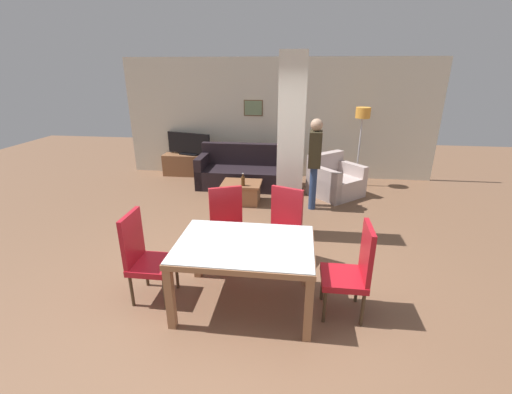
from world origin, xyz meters
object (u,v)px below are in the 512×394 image
object	(u,v)px
dining_chair_head_right	(353,269)
tv_screen	(189,144)
bottle	(243,181)
standing_person	(315,158)
dining_table	(245,256)
dining_chair_head_left	(144,255)
floor_lamp	(362,121)
tv_stand	(190,165)
dining_chair_far_right	(283,225)
armchair	(334,181)
sofa	(247,173)
coffee_table	(242,192)
dining_chair_far_left	(228,225)

from	to	relation	value
dining_chair_head_right	tv_screen	bearing A→B (deg)	34.53
bottle	standing_person	xyz separation A→B (m)	(1.30, 0.10, 0.45)
dining_chair_head_right	bottle	distance (m)	3.28
dining_table	dining_chair_head_left	size ratio (longest dim) A/B	1.41
floor_lamp	standing_person	xyz separation A→B (m)	(-1.01, -1.41, -0.48)
bottle	tv_stand	size ratio (longest dim) A/B	0.19
dining_chair_far_right	armchair	distance (m)	2.91
standing_person	tv_stand	bearing A→B (deg)	62.55
sofa	floor_lamp	distance (m)	2.67
dining_chair_head_right	tv_stand	world-z (taller)	dining_chair_head_right
coffee_table	dining_chair_head_left	bearing A→B (deg)	-100.99
coffee_table	dining_table	bearing A→B (deg)	-79.92
dining_table	floor_lamp	size ratio (longest dim) A/B	0.85
armchair	bottle	distance (m)	1.96
dining_table	standing_person	world-z (taller)	standing_person
armchair	tv_stand	xyz separation A→B (m)	(-3.36, 0.98, -0.03)
dining_chair_head_right	dining_table	bearing A→B (deg)	90.00
tv_screen	bottle	bearing A→B (deg)	147.40
bottle	dining_chair_head_right	bearing A→B (deg)	-60.59
dining_chair_far_right	tv_screen	bearing A→B (deg)	-35.95
dining_chair_far_left	sofa	distance (m)	3.15
dining_chair_head_left	armchair	bearing A→B (deg)	146.82
armchair	tv_stand	world-z (taller)	armchair
dining_chair_head_left	armchair	world-z (taller)	dining_chair_head_left
dining_chair_far_left	tv_stand	bearing A→B (deg)	-88.26
bottle	tv_screen	size ratio (longest dim) A/B	0.22
sofa	floor_lamp	xyz separation A→B (m)	(2.39, 0.36, 1.12)
dining_chair_far_left	coffee_table	xyz separation A→B (m)	(-0.18, 2.16, -0.33)
tv_stand	tv_screen	xyz separation A→B (m)	(-0.00, 0.00, 0.51)
dining_chair_head_right	standing_person	size ratio (longest dim) A/B	0.62
dining_chair_head_left	dining_chair_head_right	size ratio (longest dim) A/B	1.00
dining_chair_head_left	dining_chair_head_right	bearing A→B (deg)	90.00
armchair	dining_chair_far_left	bearing A→B (deg)	18.20
dining_chair_far_right	coffee_table	size ratio (longest dim) A/B	1.37
dining_chair_far_left	tv_stand	size ratio (longest dim) A/B	0.81
dining_chair_head_right	tv_stand	size ratio (longest dim) A/B	0.81
dining_chair_head_left	dining_chair_far_left	size ratio (longest dim) A/B	1.00
armchair	coffee_table	size ratio (longest dim) A/B	1.64
dining_chair_head_right	bottle	world-z (taller)	dining_chair_head_right
dining_chair_far_right	bottle	bearing A→B (deg)	-45.53
sofa	armchair	bearing A→B (deg)	170.29
dining_chair_far_left	bottle	distance (m)	2.00
dining_chair_head_right	coffee_table	xyz separation A→B (m)	(-1.67, 3.03, -0.33)
dining_chair_head_left	standing_person	world-z (taller)	standing_person
tv_stand	floor_lamp	bearing A→B (deg)	-4.31
dining_table	sofa	distance (m)	4.05
coffee_table	bottle	distance (m)	0.34
coffee_table	tv_screen	world-z (taller)	tv_screen
sofa	bottle	size ratio (longest dim) A/B	8.88
dining_chair_head_left	floor_lamp	world-z (taller)	floor_lamp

